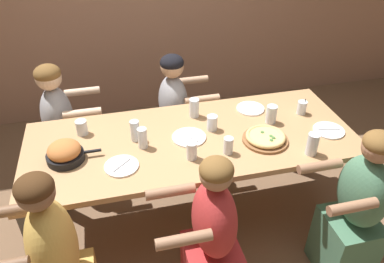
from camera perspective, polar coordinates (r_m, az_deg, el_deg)
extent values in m
plane|color=brown|center=(3.07, 0.00, -13.15)|extent=(18.00, 18.00, 0.00)
cube|color=tan|center=(2.54, 0.00, -1.30)|extent=(2.22, 0.89, 0.04)
cube|color=#4C4C51|center=(2.55, -22.36, -16.88)|extent=(0.07, 0.07, 0.76)
cube|color=#4C4C51|center=(2.92, 22.62, -9.02)|extent=(0.07, 0.07, 0.76)
cube|color=#4C4C51|center=(3.10, -21.13, -5.81)|extent=(0.07, 0.07, 0.76)
cube|color=#4C4C51|center=(3.41, 15.81, -0.52)|extent=(0.07, 0.07, 0.76)
cylinder|color=brown|center=(2.54, 11.08, -1.23)|extent=(0.30, 0.30, 0.02)
torus|color=#DBB26B|center=(2.53, 11.14, -0.75)|extent=(0.26, 0.26, 0.03)
cylinder|color=#E5C675|center=(2.53, 11.13, -0.84)|extent=(0.23, 0.23, 0.02)
cylinder|color=#4C7A3D|center=(2.55, 10.66, -0.08)|extent=(0.02, 0.02, 0.01)
cylinder|color=#4C7A3D|center=(2.52, 11.96, -0.67)|extent=(0.02, 0.02, 0.01)
cylinder|color=#4C7A3D|center=(2.48, 11.99, -1.28)|extent=(0.02, 0.02, 0.01)
cylinder|color=#4C7A3D|center=(2.51, 12.32, -0.93)|extent=(0.02, 0.02, 0.01)
cylinder|color=black|center=(2.46, -18.70, -3.64)|extent=(0.23, 0.23, 0.05)
cylinder|color=black|center=(2.43, -14.87, -2.91)|extent=(0.10, 0.02, 0.02)
ellipsoid|color=#C17038|center=(2.43, -18.92, -2.71)|extent=(0.20, 0.20, 0.11)
cylinder|color=white|center=(2.33, -10.68, -5.19)|extent=(0.21, 0.21, 0.01)
cube|color=#B7B7BC|center=(2.32, -10.71, -5.02)|extent=(0.12, 0.11, 0.01)
cylinder|color=white|center=(2.76, 20.11, 0.16)|extent=(0.21, 0.21, 0.01)
cube|color=#B7B7BC|center=(2.75, 20.15, 0.32)|extent=(0.15, 0.05, 0.01)
cylinder|color=white|center=(2.87, 8.89, 3.48)|extent=(0.21, 0.21, 0.01)
cube|color=#B7B7BC|center=(2.86, 8.91, 3.63)|extent=(0.06, 0.14, 0.01)
cylinder|color=white|center=(2.52, -0.44, -0.94)|extent=(0.23, 0.23, 0.01)
cube|color=#B7B7BC|center=(2.51, -0.44, -0.77)|extent=(0.09, 0.15, 0.01)
cylinder|color=silver|center=(2.88, 16.39, 3.53)|extent=(0.07, 0.07, 0.10)
cylinder|color=#1EA8DB|center=(2.89, 16.35, 3.29)|extent=(0.06, 0.06, 0.07)
cylinder|color=black|center=(2.88, 16.70, 3.77)|extent=(0.00, 0.01, 0.12)
cylinder|color=silver|center=(2.46, 17.89, -1.84)|extent=(0.07, 0.07, 0.15)
cylinder|color=silver|center=(2.48, 17.76, -2.42)|extent=(0.06, 0.06, 0.09)
cylinder|color=silver|center=(2.72, 0.33, 3.63)|extent=(0.07, 0.07, 0.14)
cylinder|color=silver|center=(2.74, 0.33, 3.06)|extent=(0.06, 0.06, 0.08)
cylinder|color=silver|center=(2.50, -8.68, 0.12)|extent=(0.06, 0.06, 0.15)
cylinder|color=black|center=(2.52, -8.62, -0.55)|extent=(0.05, 0.05, 0.08)
cylinder|color=silver|center=(2.43, -7.55, -0.98)|extent=(0.06, 0.06, 0.14)
cylinder|color=silver|center=(2.44, -7.52, -1.26)|extent=(0.05, 0.05, 0.11)
cylinder|color=silver|center=(2.37, 5.56, -2.15)|extent=(0.06, 0.06, 0.11)
cylinder|color=silver|center=(2.38, 5.53, -2.51)|extent=(0.05, 0.05, 0.08)
cylinder|color=silver|center=(2.65, -16.46, 0.60)|extent=(0.08, 0.08, 0.10)
cylinder|color=silver|center=(2.58, 3.09, 1.32)|extent=(0.07, 0.07, 0.11)
cylinder|color=silver|center=(2.71, 12.00, 2.58)|extent=(0.08, 0.08, 0.13)
cylinder|color=black|center=(2.72, 11.96, 2.29)|extent=(0.07, 0.07, 0.10)
cylinder|color=silver|center=(2.32, -0.04, -2.95)|extent=(0.07, 0.07, 0.12)
cylinder|color=black|center=(2.33, -0.04, -3.40)|extent=(0.06, 0.06, 0.07)
ellipsoid|color=gold|center=(2.06, -20.45, -15.92)|extent=(0.24, 0.36, 0.55)
sphere|color=brown|center=(1.81, -22.74, -8.59)|extent=(0.17, 0.17, 0.17)
ellipsoid|color=#422814|center=(1.79, -22.96, -7.88)|extent=(0.18, 0.18, 0.12)
cylinder|color=brown|center=(2.14, -26.31, -10.83)|extent=(0.28, 0.06, 0.06)
cube|color=#477556|center=(2.79, 22.15, -15.62)|extent=(0.32, 0.34, 0.48)
ellipsoid|color=#477556|center=(2.46, 24.59, -8.32)|extent=(0.24, 0.36, 0.49)
sphere|color=#9E7051|center=(2.27, 26.56, -2.18)|extent=(0.18, 0.18, 0.18)
ellipsoid|color=brown|center=(2.25, 26.77, -1.54)|extent=(0.18, 0.18, 0.13)
cylinder|color=#9E7051|center=(2.20, 23.29, -10.49)|extent=(0.28, 0.06, 0.06)
cylinder|color=#9E7051|center=(2.39, 18.91, -5.04)|extent=(0.28, 0.06, 0.06)
ellipsoid|color=#B22D2D|center=(2.10, 3.39, -13.22)|extent=(0.24, 0.36, 0.49)
sphere|color=#9E7051|center=(1.87, 3.73, -6.53)|extent=(0.17, 0.17, 0.17)
ellipsoid|color=brown|center=(1.85, 3.77, -5.83)|extent=(0.18, 0.18, 0.12)
cylinder|color=#9E7051|center=(1.88, -1.24, -16.16)|extent=(0.28, 0.06, 0.06)
cylinder|color=#9E7051|center=(2.11, -3.30, -9.10)|extent=(0.28, 0.06, 0.06)
cube|color=#99999E|center=(3.39, -2.70, -2.25)|extent=(0.32, 0.34, 0.48)
ellipsoid|color=#99999E|center=(3.13, -2.94, 4.60)|extent=(0.24, 0.36, 0.46)
sphere|color=tan|center=(2.98, -3.12, 9.86)|extent=(0.19, 0.19, 0.19)
ellipsoid|color=black|center=(2.97, -3.14, 10.43)|extent=(0.19, 0.19, 0.13)
cylinder|color=tan|center=(3.27, 0.00, 7.82)|extent=(0.28, 0.06, 0.06)
cylinder|color=tan|center=(2.98, 1.56, 4.91)|extent=(0.28, 0.06, 0.06)
cube|color=#99999E|center=(3.38, -18.29, -4.37)|extent=(0.32, 0.34, 0.48)
ellipsoid|color=#99999E|center=(3.12, -19.85, 2.39)|extent=(0.24, 0.36, 0.47)
sphere|color=beige|center=(2.97, -21.07, 7.67)|extent=(0.19, 0.19, 0.19)
ellipsoid|color=brown|center=(2.96, -21.21, 8.25)|extent=(0.20, 0.20, 0.13)
cylinder|color=beige|center=(3.20, -16.38, 5.86)|extent=(0.28, 0.06, 0.06)
cylinder|color=beige|center=(2.90, -16.37, 2.71)|extent=(0.28, 0.06, 0.06)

